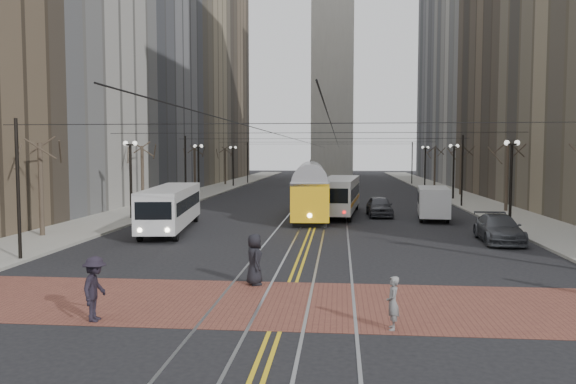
% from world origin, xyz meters
% --- Properties ---
extents(ground, '(260.00, 260.00, 0.00)m').
position_xyz_m(ground, '(0.00, 0.00, 0.00)').
color(ground, black).
rests_on(ground, ground).
extents(sidewalk_left, '(5.00, 140.00, 0.15)m').
position_xyz_m(sidewalk_left, '(-15.00, 45.00, 0.07)').
color(sidewalk_left, gray).
rests_on(sidewalk_left, ground).
extents(sidewalk_right, '(5.00, 140.00, 0.15)m').
position_xyz_m(sidewalk_right, '(15.00, 45.00, 0.07)').
color(sidewalk_right, gray).
rests_on(sidewalk_right, ground).
extents(crosswalk_band, '(25.00, 6.00, 0.01)m').
position_xyz_m(crosswalk_band, '(0.00, -4.00, 0.01)').
color(crosswalk_band, brown).
rests_on(crosswalk_band, ground).
extents(streetcar_rails, '(4.80, 130.00, 0.02)m').
position_xyz_m(streetcar_rails, '(0.00, 45.00, 0.00)').
color(streetcar_rails, gray).
rests_on(streetcar_rails, ground).
extents(centre_lines, '(0.42, 130.00, 0.01)m').
position_xyz_m(centre_lines, '(0.00, 45.00, 0.01)').
color(centre_lines, gold).
rests_on(centre_lines, ground).
extents(building_left_mid, '(16.00, 20.00, 34.00)m').
position_xyz_m(building_left_mid, '(-25.50, 46.00, 17.00)').
color(building_left_mid, slate).
rests_on(building_left_mid, ground).
extents(building_left_midfar, '(20.00, 20.00, 52.00)m').
position_xyz_m(building_left_midfar, '(-27.50, 66.00, 26.00)').
color(building_left_midfar, gray).
rests_on(building_left_midfar, ground).
extents(building_left_far, '(16.00, 20.00, 40.00)m').
position_xyz_m(building_left_far, '(-25.50, 86.00, 20.00)').
color(building_left_far, brown).
rests_on(building_left_far, ground).
extents(building_right_mid, '(16.00, 20.00, 34.00)m').
position_xyz_m(building_right_mid, '(25.50, 46.00, 17.00)').
color(building_right_mid, brown).
rests_on(building_right_mid, ground).
extents(building_right_midfar, '(20.00, 20.00, 52.00)m').
position_xyz_m(building_right_midfar, '(27.50, 66.00, 26.00)').
color(building_right_midfar, '#9D9A94').
rests_on(building_right_midfar, ground).
extents(building_right_far, '(16.00, 20.00, 40.00)m').
position_xyz_m(building_right_far, '(25.50, 86.00, 20.00)').
color(building_right_far, slate).
rests_on(building_right_far, ground).
extents(clock_tower, '(12.00, 12.00, 66.00)m').
position_xyz_m(clock_tower, '(0.00, 102.00, 35.96)').
color(clock_tower, '#B2AFA5').
rests_on(clock_tower, ground).
extents(lamp_posts, '(27.60, 57.20, 5.60)m').
position_xyz_m(lamp_posts, '(-0.00, 28.75, 2.80)').
color(lamp_posts, black).
rests_on(lamp_posts, ground).
extents(street_trees, '(31.68, 53.28, 5.60)m').
position_xyz_m(street_trees, '(0.00, 35.25, 2.80)').
color(street_trees, '#382D23').
rests_on(street_trees, ground).
extents(trolley_wires, '(25.96, 120.00, 6.60)m').
position_xyz_m(trolley_wires, '(0.00, 34.83, 3.77)').
color(trolley_wires, black).
rests_on(trolley_wires, ground).
extents(transit_bus, '(3.74, 11.41, 2.80)m').
position_xyz_m(transit_bus, '(-9.01, 12.66, 1.40)').
color(transit_bus, silver).
rests_on(transit_bus, ground).
extents(streetcar, '(3.25, 13.98, 3.27)m').
position_xyz_m(streetcar, '(-0.50, 21.08, 1.64)').
color(streetcar, yellow).
rests_on(streetcar, ground).
extents(rear_bus, '(3.45, 11.60, 2.98)m').
position_xyz_m(rear_bus, '(1.80, 22.65, 1.49)').
color(rear_bus, silver).
rests_on(rear_bus, ground).
extents(cargo_van, '(2.70, 5.72, 2.44)m').
position_xyz_m(cargo_van, '(8.69, 19.75, 1.22)').
color(cargo_van, '#BDBDBD').
rests_on(cargo_van, ground).
extents(sedan_grey, '(2.00, 4.71, 1.59)m').
position_xyz_m(sedan_grey, '(4.90, 22.00, 0.79)').
color(sedan_grey, '#3B3D43').
rests_on(sedan_grey, ground).
extents(sedan_parked, '(2.40, 5.36, 1.53)m').
position_xyz_m(sedan_parked, '(10.71, 9.84, 0.76)').
color(sedan_parked, '#43464B').
rests_on(sedan_parked, ground).
extents(pedestrian_a, '(0.91, 1.11, 1.95)m').
position_xyz_m(pedestrian_a, '(-1.42, -1.50, 0.99)').
color(pedestrian_a, black).
rests_on(pedestrian_a, crosswalk_band).
extents(pedestrian_b, '(0.38, 0.57, 1.53)m').
position_xyz_m(pedestrian_b, '(3.33, -6.50, 0.78)').
color(pedestrian_b, slate).
rests_on(pedestrian_b, crosswalk_band).
extents(pedestrian_d, '(0.78, 1.29, 1.95)m').
position_xyz_m(pedestrian_d, '(-5.46, -6.50, 0.99)').
color(pedestrian_d, black).
rests_on(pedestrian_d, crosswalk_band).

